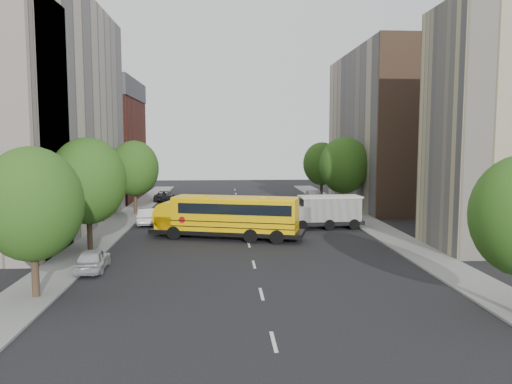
{
  "coord_description": "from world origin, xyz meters",
  "views": [
    {
      "loc": [
        -1.9,
        -38.27,
        7.64
      ],
      "look_at": [
        0.8,
        2.0,
        3.51
      ],
      "focal_mm": 35.0,
      "sensor_mm": 36.0,
      "label": 1
    }
  ],
  "objects": [
    {
      "name": "building_left_redbrick",
      "position": [
        -18.0,
        28.0,
        6.5
      ],
      "size": [
        10.0,
        15.0,
        13.0
      ],
      "primitive_type": "cube",
      "color": "maroon",
      "rests_on": "ground"
    },
    {
      "name": "parked_car_2",
      "position": [
        -9.34,
        25.52,
        0.67
      ],
      "size": [
        2.25,
        4.86,
        1.35
      ],
      "primitive_type": "imported",
      "rotation": [
        0.0,
        0.0,
        3.14
      ],
      "color": "black",
      "rests_on": "ground"
    },
    {
      "name": "school_bus",
      "position": [
        -1.71,
        0.4,
        1.9
      ],
      "size": [
        12.33,
        5.86,
        3.4
      ],
      "rotation": [
        0.0,
        0.0,
        -0.27
      ],
      "color": "black",
      "rests_on": "ground"
    },
    {
      "name": "parked_car_4",
      "position": [
        8.88,
        13.92,
        0.81
      ],
      "size": [
        2.34,
        4.89,
        1.61
      ],
      "primitive_type": "imported",
      "rotation": [
        0.0,
        0.0,
        0.1
      ],
      "color": "#384763",
      "rests_on": "ground"
    },
    {
      "name": "ground",
      "position": [
        0.0,
        0.0,
        0.0
      ],
      "size": [
        120.0,
        120.0,
        0.0
      ],
      "primitive_type": "plane",
      "color": "black",
      "rests_on": "ground"
    },
    {
      "name": "building_right_sidewall",
      "position": [
        18.0,
        9.0,
        9.0
      ],
      "size": [
        10.1,
        0.3,
        18.0
      ],
      "primitive_type": "cube",
      "color": "brown",
      "rests_on": "ground"
    },
    {
      "name": "street_tree_0",
      "position": [
        -11.0,
        -14.0,
        4.64
      ],
      "size": [
        4.8,
        4.8,
        7.41
      ],
      "color": "#38281C",
      "rests_on": "ground"
    },
    {
      "name": "parked_car_1",
      "position": [
        -8.8,
        7.75,
        0.75
      ],
      "size": [
        1.82,
        4.6,
        1.49
      ],
      "primitive_type": "imported",
      "rotation": [
        0.0,
        0.0,
        3.2
      ],
      "color": "white",
      "rests_on": "ground"
    },
    {
      "name": "lane_markings",
      "position": [
        0.0,
        10.0,
        0.01
      ],
      "size": [
        0.15,
        64.0,
        0.01
      ],
      "primitive_type": "cube",
      "color": "silver",
      "rests_on": "ground"
    },
    {
      "name": "sidewalk_right",
      "position": [
        11.5,
        5.0,
        0.06
      ],
      "size": [
        3.0,
        80.0,
        0.12
      ],
      "primitive_type": "cube",
      "color": "slate",
      "rests_on": "ground"
    },
    {
      "name": "street_tree_2",
      "position": [
        -11.0,
        14.0,
        4.83
      ],
      "size": [
        4.99,
        4.99,
        7.71
      ],
      "color": "#38281C",
      "rests_on": "ground"
    },
    {
      "name": "street_tree_1",
      "position": [
        -11.0,
        -4.0,
        4.95
      ],
      "size": [
        5.12,
        5.12,
        7.9
      ],
      "color": "#38281C",
      "rests_on": "ground"
    },
    {
      "name": "tower_crane",
      "position": [
        30.25,
        28.0,
        24.48
      ],
      "size": [
        28.5,
        1.2,
        35.75
      ],
      "color": "yellow",
      "rests_on": "ground"
    },
    {
      "name": "parked_car_0",
      "position": [
        -9.6,
        -8.82,
        0.68
      ],
      "size": [
        1.79,
        4.06,
        1.36
      ],
      "primitive_type": "imported",
      "rotation": [
        0.0,
        0.0,
        3.19
      ],
      "color": "#BABCC1",
      "rests_on": "ground"
    },
    {
      "name": "street_tree_5",
      "position": [
        11.0,
        26.0,
        4.7
      ],
      "size": [
        4.86,
        4.86,
        7.51
      ],
      "color": "#38281C",
      "rests_on": "ground"
    },
    {
      "name": "building_right_near",
      "position": [
        18.0,
        -4.5,
        8.5
      ],
      "size": [
        10.0,
        7.0,
        17.0
      ],
      "primitive_type": "cube",
      "color": "tan",
      "rests_on": "ground"
    },
    {
      "name": "parked_car_5",
      "position": [
        9.6,
        23.52,
        0.72
      ],
      "size": [
        1.7,
        4.45,
        1.45
      ],
      "primitive_type": "imported",
      "rotation": [
        0.0,
        0.0,
        -0.04
      ],
      "color": "#A0A09B",
      "rests_on": "ground"
    },
    {
      "name": "building_right_far",
      "position": [
        18.0,
        20.0,
        9.0
      ],
      "size": [
        10.0,
        22.0,
        18.0
      ],
      "primitive_type": "cube",
      "color": "tan",
      "rests_on": "ground"
    },
    {
      "name": "safari_truck",
      "position": [
        7.02,
        4.49,
        1.52
      ],
      "size": [
        6.86,
        2.94,
        2.87
      ],
      "rotation": [
        0.0,
        0.0,
        0.07
      ],
      "color": "black",
      "rests_on": "ground"
    },
    {
      "name": "building_left_cream",
      "position": [
        -18.0,
        6.0,
        10.0
      ],
      "size": [
        10.0,
        26.0,
        20.0
      ],
      "primitive_type": "cube",
      "color": "#BCAD97",
      "rests_on": "ground"
    },
    {
      "name": "sidewalk_left",
      "position": [
        -11.5,
        5.0,
        0.06
      ],
      "size": [
        3.0,
        80.0,
        0.12
      ],
      "primitive_type": "cube",
      "color": "slate",
      "rests_on": "ground"
    },
    {
      "name": "street_tree_4",
      "position": [
        11.0,
        14.0,
        5.08
      ],
      "size": [
        5.25,
        5.25,
        8.1
      ],
      "color": "#38281C",
      "rests_on": "ground"
    }
  ]
}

